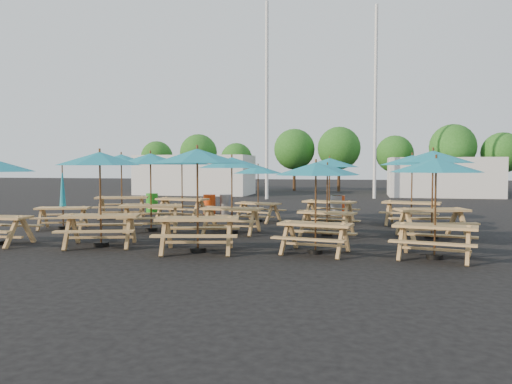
% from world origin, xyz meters
% --- Properties ---
extents(ground, '(120.00, 120.00, 0.00)m').
position_xyz_m(ground, '(0.00, 0.00, 0.00)').
color(ground, black).
rests_on(ground, ground).
extents(picnic_unit_1, '(2.02, 1.89, 2.10)m').
position_xyz_m(picnic_unit_1, '(-5.74, -1.66, 0.86)').
color(picnic_unit_1, '#B0874E').
rests_on(picnic_unit_1, ground).
extents(picnic_unit_2, '(2.89, 2.89, 2.52)m').
position_xyz_m(picnic_unit_2, '(-5.42, 1.77, 2.18)').
color(picnic_unit_2, '#B0874E').
rests_on(picnic_unit_2, ground).
extents(picnic_unit_3, '(2.70, 2.70, 2.42)m').
position_xyz_m(picnic_unit_3, '(-2.71, -4.65, 2.09)').
color(picnic_unit_3, '#B0874E').
rests_on(picnic_unit_3, ground).
extents(picnic_unit_4, '(2.82, 2.82, 2.46)m').
position_xyz_m(picnic_unit_4, '(-2.71, -1.58, 2.12)').
color(picnic_unit_4, '#B0874E').
rests_on(picnic_unit_4, ground).
extents(picnic_unit_5, '(2.52, 2.52, 2.46)m').
position_xyz_m(picnic_unit_5, '(-2.88, 1.62, 2.13)').
color(picnic_unit_5, '#B0874E').
rests_on(picnic_unit_5, ground).
extents(picnic_unit_6, '(2.63, 2.63, 2.47)m').
position_xyz_m(picnic_unit_6, '(-0.04, -4.93, 2.14)').
color(picnic_unit_6, '#B0874E').
rests_on(picnic_unit_6, ground).
extents(picnic_unit_7, '(2.17, 2.17, 2.33)m').
position_xyz_m(picnic_unit_7, '(-0.10, -1.54, 2.01)').
color(picnic_unit_7, '#B0874E').
rests_on(picnic_unit_7, ground).
extents(picnic_unit_8, '(2.36, 2.36, 2.08)m').
position_xyz_m(picnic_unit_8, '(0.03, 1.72, 1.80)').
color(picnic_unit_8, '#B0874E').
rests_on(picnic_unit_8, ground).
extents(picnic_unit_9, '(2.25, 2.25, 2.15)m').
position_xyz_m(picnic_unit_9, '(2.71, -4.55, 1.86)').
color(picnic_unit_9, '#B0874E').
rests_on(picnic_unit_9, ground).
extents(picnic_unit_10, '(2.29, 2.29, 2.10)m').
position_xyz_m(picnic_unit_10, '(2.77, -1.48, 1.82)').
color(picnic_unit_10, '#B0874E').
rests_on(picnic_unit_10, ground).
extents(picnic_unit_11, '(2.60, 2.60, 2.34)m').
position_xyz_m(picnic_unit_11, '(2.61, 1.89, 2.03)').
color(picnic_unit_11, '#B0874E').
rests_on(picnic_unit_11, ground).
extents(picnic_unit_12, '(2.40, 2.40, 2.23)m').
position_xyz_m(picnic_unit_12, '(5.34, -4.67, 1.93)').
color(picnic_unit_12, '#B0874E').
rests_on(picnic_unit_12, ground).
extents(picnic_unit_13, '(2.76, 2.76, 2.50)m').
position_xyz_m(picnic_unit_13, '(5.70, -1.34, 2.16)').
color(picnic_unit_13, '#B0874E').
rests_on(picnic_unit_13, ground).
extents(picnic_unit_14, '(2.60, 2.60, 2.43)m').
position_xyz_m(picnic_unit_14, '(5.43, 1.71, 2.10)').
color(picnic_unit_14, '#B0874E').
rests_on(picnic_unit_14, ground).
extents(waste_bin_0, '(0.52, 0.52, 0.83)m').
position_xyz_m(waste_bin_0, '(-5.34, 4.43, 0.42)').
color(waste_bin_0, '#21921A').
rests_on(waste_bin_0, ground).
extents(waste_bin_1, '(0.52, 0.52, 0.83)m').
position_xyz_m(waste_bin_1, '(-2.58, 4.09, 0.42)').
color(waste_bin_1, red).
rests_on(waste_bin_1, ground).
extents(waste_bin_2, '(0.52, 0.52, 0.83)m').
position_xyz_m(waste_bin_2, '(-1.91, 4.30, 0.42)').
color(waste_bin_2, gray).
rests_on(waste_bin_2, ground).
extents(waste_bin_3, '(0.52, 0.52, 0.83)m').
position_xyz_m(waste_bin_3, '(2.76, 4.35, 0.42)').
color(waste_bin_3, gray).
rests_on(waste_bin_3, ground).
extents(waste_bin_4, '(0.52, 0.52, 0.83)m').
position_xyz_m(waste_bin_4, '(2.82, 4.40, 0.42)').
color(waste_bin_4, red).
rests_on(waste_bin_4, ground).
extents(mast_0, '(0.20, 0.20, 12.00)m').
position_xyz_m(mast_0, '(-2.00, 14.00, 6.00)').
color(mast_0, silver).
rests_on(mast_0, ground).
extents(mast_1, '(0.20, 0.20, 12.00)m').
position_xyz_m(mast_1, '(4.50, 16.00, 6.00)').
color(mast_1, silver).
rests_on(mast_1, ground).
extents(event_tent_0, '(8.00, 4.00, 2.80)m').
position_xyz_m(event_tent_0, '(-8.00, 18.00, 1.40)').
color(event_tent_0, silver).
rests_on(event_tent_0, ground).
extents(event_tent_1, '(7.00, 4.00, 2.60)m').
position_xyz_m(event_tent_1, '(9.00, 19.00, 1.30)').
color(event_tent_1, silver).
rests_on(event_tent_1, ground).
extents(tree_0, '(2.80, 2.80, 4.24)m').
position_xyz_m(tree_0, '(-14.07, 25.25, 2.83)').
color(tree_0, '#382314').
rests_on(tree_0, ground).
extents(tree_1, '(3.11, 3.11, 4.72)m').
position_xyz_m(tree_1, '(-9.74, 23.90, 3.15)').
color(tree_1, '#382314').
rests_on(tree_1, ground).
extents(tree_2, '(2.59, 2.59, 3.93)m').
position_xyz_m(tree_2, '(-6.39, 23.65, 2.62)').
color(tree_2, '#382314').
rests_on(tree_2, ground).
extents(tree_3, '(3.36, 3.36, 5.09)m').
position_xyz_m(tree_3, '(-1.75, 24.72, 3.41)').
color(tree_3, '#382314').
rests_on(tree_3, ground).
extents(tree_4, '(3.41, 3.41, 5.17)m').
position_xyz_m(tree_4, '(1.90, 24.26, 3.46)').
color(tree_4, '#382314').
rests_on(tree_4, ground).
extents(tree_5, '(2.94, 2.94, 4.45)m').
position_xyz_m(tree_5, '(6.22, 24.67, 2.97)').
color(tree_5, '#382314').
rests_on(tree_5, ground).
extents(tree_6, '(3.38, 3.38, 5.13)m').
position_xyz_m(tree_6, '(10.23, 22.90, 3.43)').
color(tree_6, '#382314').
rests_on(tree_6, ground).
extents(tree_7, '(2.95, 2.95, 4.48)m').
position_xyz_m(tree_7, '(13.63, 22.92, 2.99)').
color(tree_7, '#382314').
rests_on(tree_7, ground).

